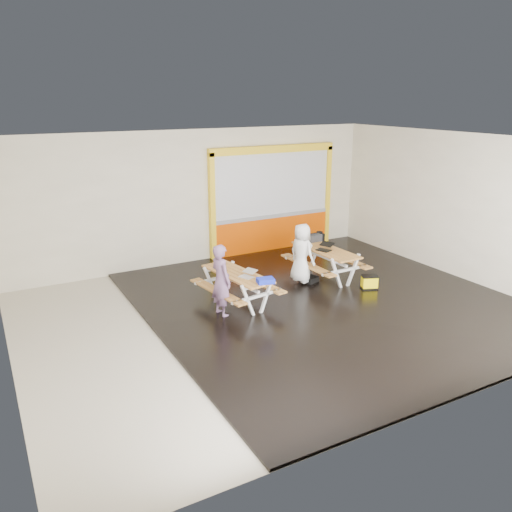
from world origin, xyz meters
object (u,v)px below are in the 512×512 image
picnic_table_left (237,281)px  picnic_table_right (325,256)px  blue_pouch (266,281)px  laptop_right (325,248)px  person_right (302,253)px  toolbox (314,238)px  person_left (221,280)px  fluke_bag (369,282)px  backpack (319,240)px  dark_case (311,279)px  laptop_left (248,275)px

picnic_table_left → picnic_table_right: bearing=9.5°
picnic_table_left → blue_pouch: blue_pouch is taller
picnic_table_right → laptop_right: 0.24m
picnic_table_left → blue_pouch: size_ratio=5.97×
person_right → toolbox: bearing=-62.5°
laptop_right → blue_pouch: size_ratio=1.38×
toolbox → person_left: bearing=-155.8°
fluke_bag → backpack: bearing=89.1°
picnic_table_right → dark_case: size_ratio=5.71×
picnic_table_left → toolbox: (2.74, 1.13, 0.30)m
fluke_bag → dark_case: bearing=132.8°
laptop_right → person_left: bearing=-166.7°
person_right → fluke_bag: person_right is taller
fluke_bag → blue_pouch: bearing=-177.5°
fluke_bag → laptop_left: bearing=172.9°
toolbox → fluke_bag: toolbox is taller
dark_case → blue_pouch: bearing=-149.0°
picnic_table_left → fluke_bag: size_ratio=4.67×
laptop_left → laptop_right: 2.55m
picnic_table_right → blue_pouch: bearing=-152.5°
laptop_right → blue_pouch: laptop_right is taller
laptop_left → picnic_table_left: bearing=106.3°
person_left → dark_case: bearing=-83.7°
blue_pouch → picnic_table_left: bearing=106.1°
picnic_table_left → person_left: 0.66m
picnic_table_right → person_left: bearing=-166.2°
person_right → toolbox: (0.87, 0.77, 0.06)m
picnic_table_right → person_left: (-3.14, -0.77, 0.18)m
person_left → toolbox: size_ratio=3.81×
person_left → laptop_right: 3.16m
picnic_table_right → backpack: 1.06m
picnic_table_left → laptop_left: bearing=-73.7°
person_left → backpack: 4.01m
picnic_table_right → laptop_right: bearing=-143.4°
laptop_left → toolbox: toolbox is taller
person_left → backpack: size_ratio=3.49×
fluke_bag → person_left: bearing=174.6°
blue_pouch → fluke_bag: 2.89m
dark_case → laptop_right: bearing=7.5°
laptop_right → fluke_bag: bearing=-64.2°
person_right → laptop_left: person_right is taller
laptop_left → fluke_bag: size_ratio=0.93×
dark_case → backpack: bearing=47.1°
person_left → laptop_left: person_left is taller
person_right → laptop_right: person_right is taller
laptop_left → dark_case: laptop_left is taller
person_left → blue_pouch: person_left is taller
picnic_table_left → laptop_left: (0.09, -0.30, 0.22)m
laptop_left → blue_pouch: (0.14, -0.49, 0.00)m
picnic_table_left → toolbox: 2.98m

